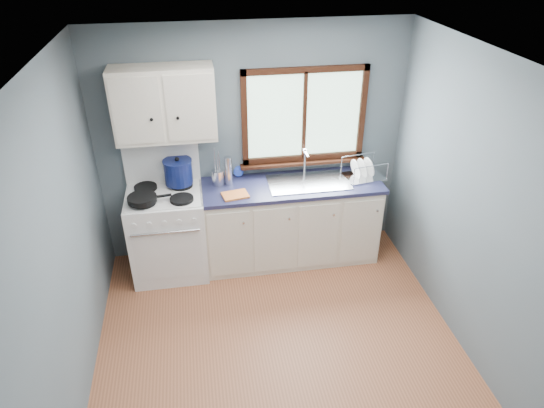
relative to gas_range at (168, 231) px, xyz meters
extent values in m
cube|color=#A45E3C|center=(0.95, -1.47, -0.50)|extent=(3.20, 3.60, 0.02)
cube|color=white|center=(0.95, -1.47, 2.02)|extent=(3.20, 3.60, 0.02)
cube|color=slate|center=(0.95, 0.34, 0.76)|extent=(3.20, 0.02, 2.50)
cube|color=slate|center=(-0.66, -1.47, 0.76)|extent=(0.02, 3.60, 2.50)
cube|color=slate|center=(2.56, -1.47, 0.76)|extent=(0.02, 3.60, 2.50)
cube|color=white|center=(0.00, -0.01, -0.03)|extent=(0.76, 0.65, 0.92)
cube|color=white|center=(0.00, 0.30, 0.65)|extent=(0.76, 0.05, 0.44)
cube|color=silver|center=(0.00, -0.01, 0.43)|extent=(0.72, 0.59, 0.01)
cylinder|color=black|center=(-0.18, -0.16, 0.45)|extent=(0.23, 0.23, 0.03)
cylinder|color=black|center=(0.18, -0.16, 0.45)|extent=(0.23, 0.23, 0.03)
cylinder|color=black|center=(-0.18, 0.14, 0.45)|extent=(0.23, 0.23, 0.03)
cylinder|color=black|center=(0.18, 0.14, 0.45)|extent=(0.23, 0.23, 0.03)
cylinder|color=silver|center=(0.00, -0.35, 0.21)|extent=(0.66, 0.02, 0.02)
cube|color=silver|center=(0.00, -0.33, -0.09)|extent=(0.66, 0.01, 0.55)
cube|color=silver|center=(1.31, 0.02, -0.05)|extent=(1.85, 0.60, 0.88)
cube|color=black|center=(1.31, 0.04, -0.45)|extent=(1.85, 0.54, 0.08)
cube|color=#1B1D3A|center=(1.31, 0.02, 0.41)|extent=(1.89, 0.64, 0.04)
cube|color=silver|center=(1.49, 0.02, 0.43)|extent=(0.84, 0.46, 0.01)
cube|color=silver|center=(1.29, 0.02, 0.36)|extent=(0.36, 0.40, 0.14)
cube|color=silver|center=(1.69, 0.02, 0.36)|extent=(0.36, 0.40, 0.14)
cylinder|color=silver|center=(1.49, 0.22, 0.57)|extent=(0.02, 0.02, 0.28)
cylinder|color=silver|center=(1.49, 0.15, 0.70)|extent=(0.02, 0.16, 0.02)
sphere|color=silver|center=(1.49, 0.22, 0.71)|extent=(0.04, 0.04, 0.04)
cube|color=#9EC6A8|center=(1.49, 0.32, 1.06)|extent=(1.22, 0.01, 0.92)
cube|color=#33160B|center=(1.49, 0.30, 1.53)|extent=(1.30, 0.05, 0.06)
cube|color=#33160B|center=(1.49, 0.30, 0.59)|extent=(1.30, 0.05, 0.06)
cube|color=#33160B|center=(0.87, 0.30, 1.06)|extent=(0.06, 0.05, 1.00)
cube|color=#33160B|center=(2.10, 0.30, 1.06)|extent=(0.06, 0.05, 1.00)
cube|color=#33160B|center=(1.49, 0.30, 1.06)|extent=(0.03, 0.05, 0.92)
cube|color=#33160B|center=(1.49, 0.27, 0.54)|extent=(1.36, 0.10, 0.03)
cube|color=silver|center=(0.10, 0.16, 1.31)|extent=(0.95, 0.32, 0.70)
cube|color=silver|center=(-0.14, -0.01, 1.31)|extent=(0.44, 0.01, 0.62)
cube|color=silver|center=(0.34, -0.01, 1.31)|extent=(0.44, 0.01, 0.62)
sphere|color=black|center=(-0.02, -0.02, 1.23)|extent=(0.03, 0.03, 0.03)
sphere|color=black|center=(0.22, -0.02, 1.23)|extent=(0.03, 0.03, 0.03)
cylinder|color=black|center=(-0.19, -0.17, 0.49)|extent=(0.31, 0.31, 0.06)
cube|color=black|center=(0.01, -0.14, 0.49)|extent=(0.16, 0.05, 0.02)
cylinder|color=#0F184E|center=(0.16, 0.16, 0.59)|extent=(0.37, 0.37, 0.24)
cylinder|color=#0F184E|center=(0.16, 0.16, 0.71)|extent=(0.39, 0.39, 0.02)
sphere|color=black|center=(0.16, 0.16, 0.73)|extent=(0.06, 0.06, 0.04)
cylinder|color=silver|center=(0.56, 0.13, 0.51)|extent=(0.14, 0.14, 0.16)
cylinder|color=silver|center=(0.58, 0.14, 0.67)|extent=(0.01, 0.01, 0.24)
cylinder|color=silver|center=(0.53, 0.15, 0.70)|extent=(0.01, 0.01, 0.28)
cylinder|color=silver|center=(0.56, 0.11, 0.66)|extent=(0.01, 0.01, 0.22)
cylinder|color=silver|center=(0.66, 0.11, 0.58)|extent=(0.08, 0.08, 0.31)
imported|color=blue|center=(0.78, 0.25, 0.56)|extent=(0.12, 0.12, 0.27)
cube|color=orange|center=(0.70, -0.14, 0.44)|extent=(0.28, 0.22, 0.02)
cube|color=silver|center=(2.09, 0.05, 0.43)|extent=(0.45, 0.38, 0.01)
cylinder|color=silver|center=(1.92, -0.13, 0.52)|extent=(0.01, 0.01, 0.19)
cylinder|color=silver|center=(2.31, -0.06, 0.52)|extent=(0.01, 0.01, 0.19)
cylinder|color=silver|center=(1.88, 0.16, 0.52)|extent=(0.01, 0.01, 0.19)
cylinder|color=silver|center=(2.26, 0.22, 0.52)|extent=(0.01, 0.01, 0.19)
cylinder|color=silver|center=(2.12, -0.10, 0.62)|extent=(0.38, 0.07, 0.01)
cylinder|color=silver|center=(2.07, 0.19, 0.62)|extent=(0.38, 0.07, 0.01)
cylinder|color=white|center=(2.00, 0.03, 0.53)|extent=(0.09, 0.22, 0.21)
cylinder|color=white|center=(2.07, 0.04, 0.53)|extent=(0.09, 0.22, 0.21)
cylinder|color=white|center=(2.15, 0.06, 0.53)|extent=(0.09, 0.22, 0.21)
camera|label=1|loc=(0.37, -4.32, 2.80)|focal=32.00mm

